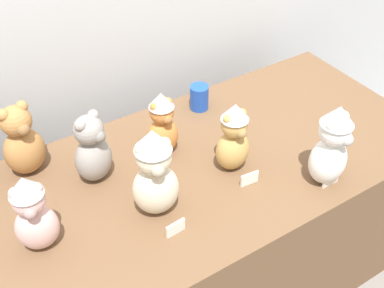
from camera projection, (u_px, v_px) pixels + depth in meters
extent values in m
cube|color=brown|center=(192.00, 236.00, 2.03)|extent=(1.95, 0.85, 0.79)
ellipsoid|color=gray|center=(94.00, 159.00, 1.68)|extent=(0.18, 0.17, 0.18)
sphere|color=gray|center=(88.00, 130.00, 1.60)|extent=(0.11, 0.11, 0.11)
sphere|color=gray|center=(80.00, 125.00, 1.55)|extent=(0.04, 0.04, 0.04)
sphere|color=gray|center=(93.00, 115.00, 1.59)|extent=(0.04, 0.04, 0.04)
sphere|color=slate|center=(99.00, 136.00, 1.58)|extent=(0.04, 0.04, 0.04)
ellipsoid|color=beige|center=(156.00, 189.00, 1.55)|extent=(0.18, 0.17, 0.19)
sphere|color=beige|center=(154.00, 157.00, 1.46)|extent=(0.11, 0.11, 0.11)
sphere|color=beige|center=(141.00, 148.00, 1.43)|extent=(0.04, 0.04, 0.04)
sphere|color=beige|center=(164.00, 144.00, 1.44)|extent=(0.04, 0.04, 0.04)
sphere|color=#ABA08A|center=(158.00, 170.00, 1.43)|extent=(0.05, 0.05, 0.05)
cone|color=silver|center=(152.00, 140.00, 1.42)|extent=(0.12, 0.12, 0.07)
ellipsoid|color=white|center=(328.00, 161.00, 1.67)|extent=(0.17, 0.15, 0.18)
sphere|color=white|center=(335.00, 131.00, 1.58)|extent=(0.11, 0.11, 0.11)
sphere|color=white|center=(332.00, 125.00, 1.54)|extent=(0.04, 0.04, 0.04)
sphere|color=white|center=(343.00, 117.00, 1.57)|extent=(0.04, 0.04, 0.04)
sphere|color=#B4B3AF|center=(347.00, 140.00, 1.56)|extent=(0.05, 0.05, 0.05)
cone|color=silver|center=(339.00, 115.00, 1.54)|extent=(0.11, 0.11, 0.07)
ellipsoid|color=#D17F3D|center=(163.00, 136.00, 1.80)|extent=(0.13, 0.11, 0.15)
sphere|color=#D17F3D|center=(162.00, 112.00, 1.73)|extent=(0.09, 0.09, 0.09)
sphere|color=#D17F3D|center=(155.00, 107.00, 1.69)|extent=(0.03, 0.03, 0.03)
sphere|color=#D17F3D|center=(168.00, 102.00, 1.71)|extent=(0.03, 0.03, 0.03)
sphere|color=#A06536|center=(167.00, 119.00, 1.71)|extent=(0.04, 0.04, 0.04)
cone|color=silver|center=(161.00, 100.00, 1.69)|extent=(0.09, 0.09, 0.06)
ellipsoid|color=#B27A42|center=(25.00, 151.00, 1.70)|extent=(0.17, 0.16, 0.18)
sphere|color=#B27A42|center=(16.00, 121.00, 1.62)|extent=(0.11, 0.11, 0.11)
sphere|color=#B27A42|center=(3.00, 115.00, 1.57)|extent=(0.04, 0.04, 0.04)
sphere|color=#B27A42|center=(22.00, 107.00, 1.61)|extent=(0.04, 0.04, 0.04)
sphere|color=olive|center=(23.00, 129.00, 1.60)|extent=(0.05, 0.05, 0.05)
ellipsoid|color=beige|center=(37.00, 227.00, 1.45)|extent=(0.16, 0.14, 0.16)
sphere|color=beige|center=(29.00, 200.00, 1.37)|extent=(0.10, 0.10, 0.10)
sphere|color=beige|center=(15.00, 193.00, 1.34)|extent=(0.04, 0.04, 0.04)
sphere|color=beige|center=(37.00, 188.00, 1.36)|extent=(0.04, 0.04, 0.04)
sphere|color=#A88783|center=(30.00, 212.00, 1.35)|extent=(0.04, 0.04, 0.04)
cone|color=silver|center=(24.00, 186.00, 1.33)|extent=(0.10, 0.10, 0.06)
ellipsoid|color=tan|center=(232.00, 150.00, 1.73)|extent=(0.13, 0.11, 0.16)
sphere|color=tan|center=(234.00, 125.00, 1.65)|extent=(0.10, 0.10, 0.10)
sphere|color=tan|center=(228.00, 119.00, 1.61)|extent=(0.04, 0.04, 0.04)
sphere|color=tan|center=(242.00, 113.00, 1.64)|extent=(0.04, 0.04, 0.04)
sphere|color=olive|center=(241.00, 133.00, 1.63)|extent=(0.04, 0.04, 0.04)
cone|color=silver|center=(235.00, 112.00, 1.61)|extent=(0.10, 0.10, 0.06)
cylinder|color=blue|center=(199.00, 97.00, 2.03)|extent=(0.08, 0.08, 0.11)
cube|color=white|center=(331.00, 179.00, 1.69)|extent=(0.07, 0.01, 0.05)
cube|color=white|center=(176.00, 228.00, 1.52)|extent=(0.07, 0.01, 0.05)
cube|color=white|center=(250.00, 179.00, 1.69)|extent=(0.07, 0.01, 0.05)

